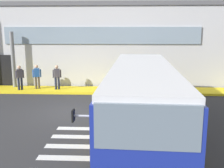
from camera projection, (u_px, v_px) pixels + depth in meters
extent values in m
cube|color=#2B2B2D|center=(73.00, 112.00, 13.78)|extent=(80.00, 90.00, 0.02)
cube|color=silver|center=(104.00, 159.00, 8.69)|extent=(4.40, 0.36, 0.01)
cube|color=silver|center=(106.00, 147.00, 9.57)|extent=(4.40, 0.36, 0.01)
cube|color=silver|center=(107.00, 137.00, 10.46)|extent=(4.40, 0.36, 0.01)
cube|color=silver|center=(109.00, 129.00, 11.34)|extent=(4.40, 0.36, 0.01)
cube|color=#B7B7BC|center=(96.00, 44.00, 24.97)|extent=(19.94, 12.00, 5.86)
cube|color=#56565B|center=(96.00, 10.00, 24.37)|extent=(20.14, 12.20, 0.30)
cube|color=black|center=(1.00, 71.00, 19.67)|extent=(1.80, 0.16, 2.40)
cube|color=gray|center=(101.00, 35.00, 18.84)|extent=(13.94, 0.10, 1.20)
cube|color=yellow|center=(86.00, 90.00, 18.47)|extent=(23.94, 2.00, 0.15)
cylinder|color=slate|center=(13.00, 60.00, 18.90)|extent=(0.28, 0.28, 3.92)
cube|color=navy|center=(142.00, 95.00, 11.32)|extent=(3.04, 11.17, 2.15)
cube|color=#F2AD19|center=(141.00, 113.00, 11.48)|extent=(3.08, 11.21, 0.55)
cube|color=silver|center=(142.00, 68.00, 11.09)|extent=(2.93, 10.96, 0.20)
cube|color=slate|center=(147.00, 127.00, 5.85)|extent=(2.35, 0.22, 1.05)
cube|color=slate|center=(172.00, 83.00, 11.40)|extent=(0.48, 9.86, 0.95)
cube|color=slate|center=(112.00, 82.00, 11.63)|extent=(0.48, 9.86, 0.95)
cube|color=black|center=(147.00, 112.00, 5.78)|extent=(2.15, 0.20, 0.28)
cylinder|color=#B7B7BF|center=(82.00, 116.00, 6.15)|extent=(0.40, 0.07, 0.05)
cube|color=black|center=(73.00, 116.00, 6.17)|extent=(0.05, 0.20, 0.28)
cylinder|color=black|center=(184.00, 157.00, 7.75)|extent=(0.34, 1.01, 1.00)
cylinder|color=black|center=(104.00, 154.00, 7.96)|extent=(0.34, 1.01, 1.00)
cylinder|color=black|center=(163.00, 102.00, 13.68)|extent=(0.34, 1.01, 1.00)
cylinder|color=black|center=(118.00, 101.00, 13.88)|extent=(0.34, 1.01, 1.00)
cylinder|color=black|center=(161.00, 96.00, 14.95)|extent=(0.34, 1.01, 1.00)
cylinder|color=black|center=(119.00, 96.00, 15.15)|extent=(0.34, 1.01, 1.00)
cylinder|color=#1E2338|center=(22.00, 84.00, 18.23)|extent=(0.15, 0.15, 0.85)
cylinder|color=#1E2338|center=(19.00, 84.00, 18.13)|extent=(0.15, 0.15, 0.85)
cube|color=#4C4751|center=(20.00, 73.00, 18.04)|extent=(0.44, 0.39, 0.58)
sphere|color=tan|center=(19.00, 67.00, 17.96)|extent=(0.23, 0.23, 0.23)
cylinder|color=#4C4751|center=(23.00, 74.00, 18.17)|extent=(0.09, 0.09, 0.55)
cylinder|color=#4C4751|center=(16.00, 74.00, 17.92)|extent=(0.09, 0.09, 0.55)
cylinder|color=#4C4233|center=(39.00, 83.00, 18.56)|extent=(0.15, 0.15, 0.85)
cylinder|color=#4C4233|center=(36.00, 83.00, 18.51)|extent=(0.15, 0.15, 0.85)
cube|color=#2659A5|center=(37.00, 73.00, 18.40)|extent=(0.43, 0.33, 0.58)
sphere|color=tan|center=(36.00, 67.00, 18.32)|extent=(0.23, 0.23, 0.23)
cylinder|color=#2659A5|center=(41.00, 73.00, 18.47)|extent=(0.09, 0.09, 0.55)
cylinder|color=#2659A5|center=(33.00, 73.00, 18.34)|extent=(0.09, 0.09, 0.55)
cube|color=black|center=(37.00, 72.00, 18.56)|extent=(0.34, 0.26, 0.44)
cylinder|color=#1E2338|center=(59.00, 83.00, 18.39)|extent=(0.15, 0.15, 0.85)
cylinder|color=#1E2338|center=(56.00, 83.00, 18.34)|extent=(0.15, 0.15, 0.85)
cube|color=#4C4751|center=(57.00, 73.00, 18.22)|extent=(0.43, 0.32, 0.58)
sphere|color=tan|center=(57.00, 67.00, 18.14)|extent=(0.23, 0.23, 0.23)
cylinder|color=#4C4751|center=(61.00, 74.00, 18.29)|extent=(0.09, 0.09, 0.55)
cylinder|color=#4C4751|center=(53.00, 74.00, 18.17)|extent=(0.09, 0.09, 0.55)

